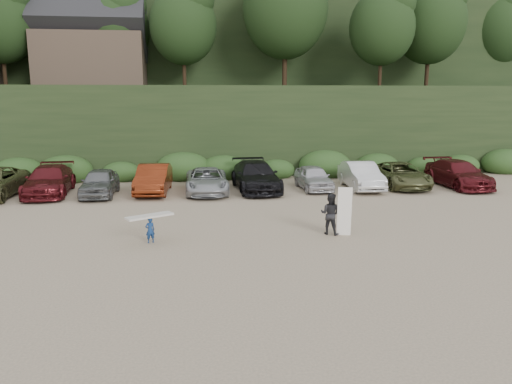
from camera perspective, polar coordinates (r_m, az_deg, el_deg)
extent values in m
plane|color=tan|center=(19.05, 6.70, -5.42)|extent=(120.00, 120.00, 0.00)
cube|color=black|center=(40.04, -0.87, 7.62)|extent=(80.00, 14.00, 6.00)
cube|color=black|center=(57.95, -2.96, 13.59)|extent=(90.00, 30.00, 16.00)
ellipsoid|color=black|center=(40.36, -0.91, 19.03)|extent=(66.00, 12.00, 10.00)
cube|color=#2B491E|center=(32.80, -0.33, 2.66)|extent=(46.20, 2.00, 1.20)
cube|color=brown|center=(42.46, -18.05, 14.04)|extent=(8.00, 6.00, 4.00)
imported|color=#591419|center=(29.50, -22.55, 1.23)|extent=(2.54, 5.53, 1.57)
imported|color=slate|center=(28.24, -17.43, 1.06)|extent=(1.74, 4.29, 1.46)
imported|color=maroon|center=(28.32, -11.63, 1.48)|extent=(1.93, 4.87, 1.58)
imported|color=#A6A9AD|center=(27.86, -5.65, 1.30)|extent=(2.32, 4.98, 1.38)
imported|color=black|center=(28.50, -0.04, 1.83)|extent=(2.61, 5.75, 1.63)
imported|color=silver|center=(28.99, 6.59, 1.66)|extent=(1.75, 4.10, 1.38)
imported|color=white|center=(29.61, 11.89, 1.86)|extent=(1.82, 4.78, 1.56)
imported|color=brown|center=(30.81, 16.19, 1.90)|extent=(2.50, 5.22, 1.44)
imported|color=#5A141A|center=(31.94, 22.09, 1.94)|extent=(2.35, 5.42, 1.55)
imported|color=navy|center=(18.80, -12.01, -4.29)|extent=(0.41, 0.34, 0.96)
cube|color=silver|center=(18.66, -12.07, -2.70)|extent=(1.77, 1.29, 0.07)
imported|color=black|center=(19.67, 8.48, -2.48)|extent=(1.00, 0.95, 1.63)
cube|color=white|center=(19.49, 10.07, -2.21)|extent=(0.59, 0.39, 1.92)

